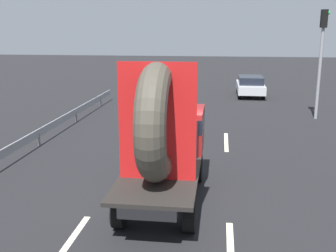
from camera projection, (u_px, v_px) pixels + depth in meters
The scene contains 9 objects.
ground_plane at pixel (165, 196), 11.70m from camera, with size 120.00×120.00×0.00m, color black.
flatbed_truck at pixel (164, 136), 11.12m from camera, with size 2.02×5.21×3.97m.
distant_sedan at pixel (250, 85), 28.88m from camera, with size 1.84×4.30×1.40m.
traffic_light at pixel (322, 49), 20.88m from camera, with size 0.42×0.36×5.65m.
guardrail at pixel (59, 121), 18.68m from camera, with size 0.10×17.54×0.71m.
lane_dash_left_near at pixel (73, 237), 9.42m from camera, with size 2.07×0.16×0.01m, color beige.
lane_dash_left_far at pixel (143, 139), 17.76m from camera, with size 2.14×0.16×0.01m, color beige.
lane_dash_right_near at pixel (230, 245), 9.07m from camera, with size 2.10×0.16×0.01m, color beige.
lane_dash_right_far at pixel (226, 142), 17.28m from camera, with size 2.90×0.16×0.01m, color beige.
Camera 1 is at (1.48, -10.79, 4.73)m, focal length 43.33 mm.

